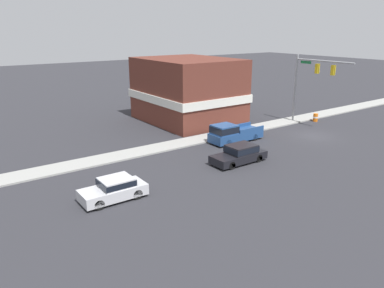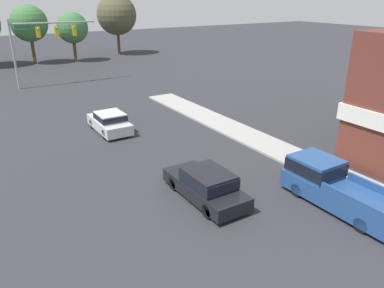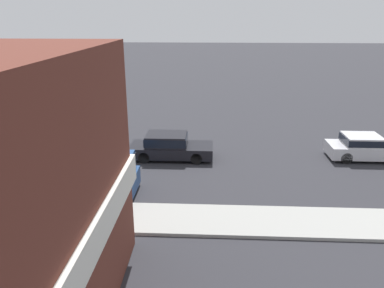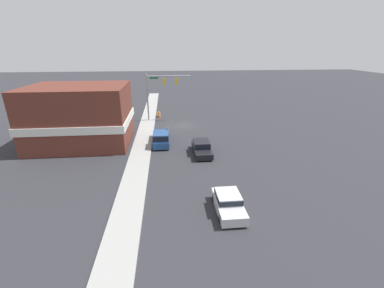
# 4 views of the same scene
# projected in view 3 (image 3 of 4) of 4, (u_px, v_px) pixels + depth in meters

# --- Properties ---
(car_lead) EXTENTS (1.94, 4.85, 1.49)m
(car_lead) POSITION_uv_depth(u_px,v_px,m) (169.00, 146.00, 21.99)
(car_lead) COLOR black
(car_lead) RESTS_ON ground
(car_second_ahead) EXTENTS (1.89, 4.25, 1.44)m
(car_second_ahead) POSITION_uv_depth(u_px,v_px,m) (364.00, 147.00, 21.91)
(car_second_ahead) COLOR black
(car_second_ahead) RESTS_ON ground
(pickup_truck_parked) EXTENTS (1.97, 5.62, 1.88)m
(pickup_truck_parked) POSITION_uv_depth(u_px,v_px,m) (89.00, 175.00, 17.63)
(pickup_truck_parked) COLOR black
(pickup_truck_parked) RESTS_ON ground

